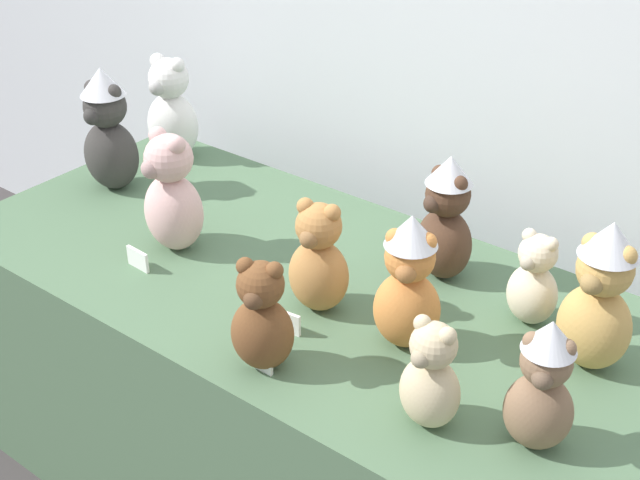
% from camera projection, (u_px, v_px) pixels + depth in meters
% --- Properties ---
extents(display_table, '(1.88, 0.81, 0.74)m').
position_uv_depth(display_table, '(320.00, 407.00, 2.17)').
color(display_table, '#4C6B4C').
rests_on(display_table, ground_plane).
extents(teddy_bear_ginger, '(0.17, 0.16, 0.31)m').
position_uv_depth(teddy_bear_ginger, '(408.00, 284.00, 1.71)').
color(teddy_bear_ginger, '#D17F3D').
rests_on(teddy_bear_ginger, display_table).
extents(teddy_bear_mocha, '(0.15, 0.13, 0.27)m').
position_uv_depth(teddy_bear_mocha, '(542.00, 387.00, 1.47)').
color(teddy_bear_mocha, '#7F6047').
rests_on(teddy_bear_mocha, display_table).
extents(teddy_bear_chestnut, '(0.16, 0.15, 0.25)m').
position_uv_depth(teddy_bear_chestnut, '(262.00, 319.00, 1.67)').
color(teddy_bear_chestnut, brown).
rests_on(teddy_bear_chestnut, display_table).
extents(teddy_bear_cocoa, '(0.17, 0.16, 0.31)m').
position_uv_depth(teddy_bear_cocoa, '(446.00, 219.00, 1.94)').
color(teddy_bear_cocoa, '#4C3323').
rests_on(teddy_bear_cocoa, display_table).
extents(teddy_bear_cream, '(0.12, 0.11, 0.22)m').
position_uv_depth(teddy_bear_cream, '(534.00, 281.00, 1.80)').
color(teddy_bear_cream, beige).
rests_on(teddy_bear_cream, display_table).
extents(teddy_bear_caramel, '(0.16, 0.14, 0.27)m').
position_uv_depth(teddy_bear_caramel, '(319.00, 260.00, 1.84)').
color(teddy_bear_caramel, '#B27A42').
rests_on(teddy_bear_caramel, display_table).
extents(teddy_bear_blush, '(0.18, 0.16, 0.31)m').
position_uv_depth(teddy_bear_blush, '(172.00, 195.00, 2.05)').
color(teddy_bear_blush, beige).
rests_on(teddy_bear_blush, display_table).
extents(teddy_bear_sand, '(0.12, 0.11, 0.23)m').
position_uv_depth(teddy_bear_sand, '(431.00, 377.00, 1.53)').
color(teddy_bear_sand, '#CCB78E').
rests_on(teddy_bear_sand, display_table).
extents(teddy_bear_honey, '(0.16, 0.14, 0.33)m').
position_uv_depth(teddy_bear_honey, '(599.00, 298.00, 1.65)').
color(teddy_bear_honey, tan).
rests_on(teddy_bear_honey, display_table).
extents(teddy_bear_charcoal, '(0.18, 0.16, 0.35)m').
position_uv_depth(teddy_bear_charcoal, '(108.00, 131.00, 2.32)').
color(teddy_bear_charcoal, '#383533').
rests_on(teddy_bear_charcoal, display_table).
extents(teddy_bear_snow, '(0.17, 0.15, 0.31)m').
position_uv_depth(teddy_bear_snow, '(171.00, 111.00, 2.51)').
color(teddy_bear_snow, white).
rests_on(teddy_bear_snow, display_table).
extents(name_card_front_left, '(0.07, 0.02, 0.05)m').
position_uv_depth(name_card_front_left, '(286.00, 322.00, 1.81)').
color(name_card_front_left, white).
rests_on(name_card_front_left, display_table).
extents(name_card_front_middle, '(0.07, 0.01, 0.05)m').
position_uv_depth(name_card_front_middle, '(259.00, 359.00, 1.70)').
color(name_card_front_middle, white).
rests_on(name_card_front_middle, display_table).
extents(name_card_front_right, '(0.07, 0.01, 0.05)m').
position_uv_depth(name_card_front_right, '(138.00, 259.00, 2.03)').
color(name_card_front_right, white).
rests_on(name_card_front_right, display_table).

